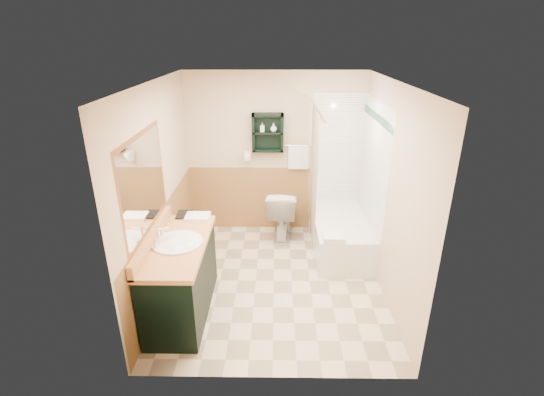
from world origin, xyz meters
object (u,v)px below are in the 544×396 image
Objects in this scene: vanity at (181,278)px; soap_bottle_b at (274,128)px; hair_dryer at (248,156)px; toilet at (282,213)px; bathtub at (340,233)px; wall_shelf at (268,133)px; soap_bottle_a at (262,130)px; vanity_book at (176,206)px.

soap_bottle_b reaches higher than vanity.
toilet is (0.52, -0.23, -0.82)m from hair_dryer.
bathtub is at bearing -25.06° from hair_dryer.
wall_shelf is 4.25× the size of soap_bottle_a.
toilet is at bearing -43.71° from wall_shelf.
vanity_book is at bearing -131.17° from soap_bottle_b.
hair_dryer is 2.23m from vanity.
soap_bottle_b is at bearing -3.42° from wall_shelf.
soap_bottle_b is (0.98, 1.98, 1.18)m from vanity.
wall_shelf is at bearing 176.58° from soap_bottle_b.
bathtub is at bearing -30.12° from wall_shelf.
hair_dryer is at bearing 175.53° from soap_bottle_b.
toilet is at bearing -24.30° from hair_dryer.
soap_bottle_b reaches higher than vanity_book.
wall_shelf reaches higher than vanity_book.
toilet is 3.24× the size of vanity_book.
bathtub is 6.34× the size of vanity_book.
soap_bottle_a is at bearing 50.65° from vanity_book.
bathtub is 11.59× the size of soap_bottle_a.
vanity_book is (-0.17, 0.67, 0.54)m from vanity.
wall_shelf is 2.45m from vanity.
soap_bottle_a reaches higher than vanity.
soap_bottle_a is at bearing 67.51° from vanity.
toilet is (-0.81, 0.39, 0.13)m from bathtub.
soap_bottle_a reaches higher than bathtub.
vanity_book reaches higher than vanity.
bathtub is 1.95× the size of toilet.
wall_shelf reaches higher than hair_dryer.
wall_shelf is 0.10m from soap_bottle_b.
hair_dryer is 0.16× the size of bathtub.
vanity is 0.88m from vanity_book.
soap_bottle_b is (-0.94, 0.59, 1.37)m from bathtub.
soap_bottle_b is at bearing 0.00° from soap_bottle_a.
vanity is (-0.89, -1.98, -1.12)m from wall_shelf.
soap_bottle_b is (0.08, -0.01, 0.06)m from wall_shelf.
soap_bottle_a is 0.16m from soap_bottle_b.
soap_bottle_b is (0.16, 0.00, 0.02)m from soap_bottle_a.
bathtub is at bearing -28.16° from soap_bottle_a.
toilet reaches higher than bathtub.
hair_dryer is at bearing 58.00° from vanity_book.
hair_dryer is (-0.30, 0.02, -0.35)m from wall_shelf.
soap_bottle_a is (-1.10, 0.59, 1.35)m from bathtub.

